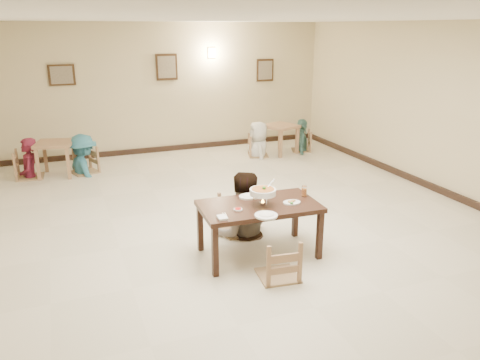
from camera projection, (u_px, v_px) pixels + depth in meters
name	position (u px, v px, depth m)	size (l,w,h in m)	color
floor	(240.00, 229.00, 7.02)	(10.00, 10.00, 0.00)	beige
ceiling	(240.00, 18.00, 6.08)	(10.00, 10.00, 0.00)	white
wall_back	(163.00, 89.00, 10.98)	(10.00, 10.00, 0.00)	beige
wall_right	(460.00, 113.00, 7.93)	(10.00, 10.00, 0.00)	beige
baseboard_back	(166.00, 149.00, 11.40)	(8.00, 0.06, 0.12)	black
baseboard_right	(447.00, 193.00, 8.37)	(0.06, 10.00, 0.12)	black
picture_a	(62.00, 75.00, 10.06)	(0.55, 0.04, 0.45)	#311F12
picture_b	(167.00, 67.00, 10.82)	(0.50, 0.04, 0.60)	#311F12
picture_c	(265.00, 70.00, 11.72)	(0.45, 0.04, 0.55)	#311F12
wall_sconce	(212.00, 53.00, 11.11)	(0.16, 0.05, 0.22)	#FFD88C
main_table	(259.00, 210.00, 6.05)	(1.56, 0.92, 0.71)	black
chair_far	(238.00, 198.00, 6.77)	(0.50, 0.50, 1.05)	#A2815A
chair_near	(279.00, 239.00, 5.53)	(0.47, 0.47, 0.99)	#A2815A
main_diner	(242.00, 172.00, 6.61)	(0.91, 0.71, 1.88)	gray
curry_warmer	(263.00, 192.00, 5.94)	(0.38, 0.34, 0.30)	silver
rice_plate_far	(250.00, 196.00, 6.27)	(0.31, 0.31, 0.07)	white
rice_plate_near	(266.00, 215.00, 5.64)	(0.28, 0.28, 0.06)	white
fried_plate	(292.00, 202.00, 6.05)	(0.23, 0.23, 0.05)	white
chili_dish	(238.00, 209.00, 5.82)	(0.11, 0.11, 0.02)	white
napkin_cutlery	(222.00, 217.00, 5.57)	(0.15, 0.23, 0.03)	white
drink_glass	(304.00, 191.00, 6.29)	(0.07, 0.07, 0.14)	white
bg_table_left	(55.00, 149.00, 9.38)	(0.84, 0.84, 0.70)	#9D7555
bg_table_right	(280.00, 130.00, 11.05)	(0.88, 0.88, 0.69)	#9D7555
bg_chair_ll	(27.00, 152.00, 9.24)	(0.50, 0.50, 1.06)	#A2815A
bg_chair_lr	(82.00, 149.00, 9.57)	(0.49, 0.49, 1.03)	#A2815A
bg_chair_rl	(258.00, 136.00, 10.84)	(0.44, 0.44, 0.95)	#A2815A
bg_chair_rr	(302.00, 132.00, 11.31)	(0.44, 0.44, 0.94)	#A2815A
bg_diner_a	(25.00, 138.00, 9.15)	(0.59, 0.39, 1.62)	maroon
bg_diner_b	(81.00, 134.00, 9.48)	(1.05, 0.60, 1.62)	teal
bg_diner_c	(259.00, 122.00, 10.74)	(0.79, 0.52, 1.63)	silver
bg_diner_d	(302.00, 119.00, 11.21)	(0.92, 0.38, 1.57)	slate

